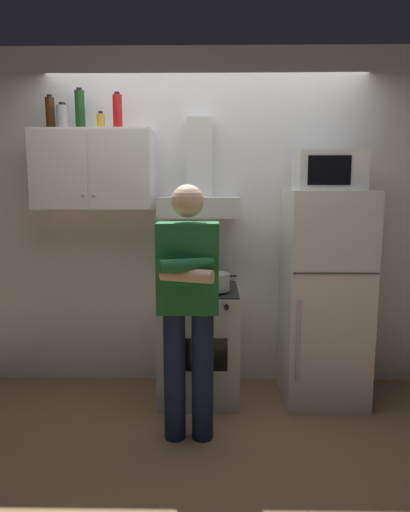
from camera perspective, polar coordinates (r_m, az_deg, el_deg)
ground_plane at (r=3.46m, az=-0.00°, el=-19.19°), size 7.00×7.00×0.00m
back_wall_tiled at (r=3.67m, az=0.15°, el=4.52°), size 4.80×0.10×2.70m
upper_cabinet at (r=3.55m, az=-14.00°, el=10.59°), size 0.90×0.37×0.60m
stove_oven at (r=3.51m, az=-0.76°, el=-11.02°), size 0.60×0.62×0.87m
range_hood at (r=3.43m, az=-0.74°, el=8.36°), size 0.60×0.44×0.75m
refrigerator at (r=3.51m, az=14.98°, el=-5.07°), size 0.60×0.62×1.60m
microwave at (r=3.43m, az=15.53°, el=10.43°), size 0.48×0.37×0.28m
person_standing at (r=2.80m, az=-2.18°, el=-6.16°), size 0.38×0.33×1.64m
cooking_pot at (r=3.26m, az=1.45°, el=-3.34°), size 0.30×0.20×0.13m
bottle_spice_jar at (r=3.55m, az=-13.20°, el=16.44°), size 0.06×0.06×0.13m
bottle_rum_dark at (r=3.73m, az=-19.20°, el=16.83°), size 0.07×0.07×0.26m
bottle_wine_green at (r=3.65m, az=-15.72°, el=17.53°), size 0.07×0.07×0.31m
bottle_canister_steel at (r=3.64m, az=-17.76°, el=16.57°), size 0.09×0.09×0.20m
bottle_soda_red at (r=3.54m, az=-11.14°, el=17.66°), size 0.07×0.07×0.27m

